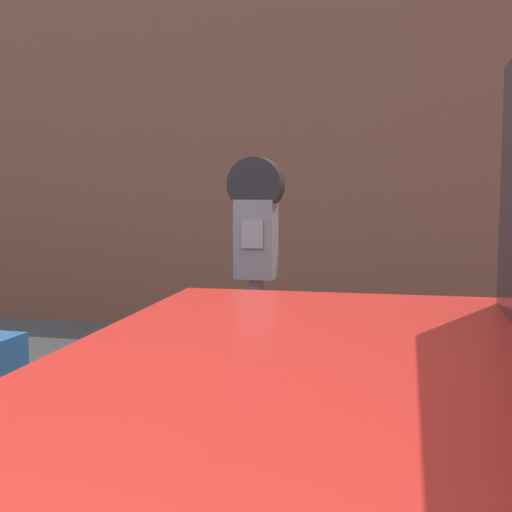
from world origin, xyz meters
TOP-DOWN VIEW (x-y plane):
  - sidewalk at (0.00, 2.20)m, footprint 24.00×2.80m
  - building_facade at (0.00, 5.02)m, footprint 24.00×0.30m
  - parking_meter at (0.03, 1.08)m, footprint 0.22×0.13m

SIDE VIEW (x-z plane):
  - sidewalk at x=0.00m, z-range 0.00..0.12m
  - parking_meter at x=0.03m, z-range 0.43..1.83m
  - building_facade at x=0.00m, z-range 0.00..6.12m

